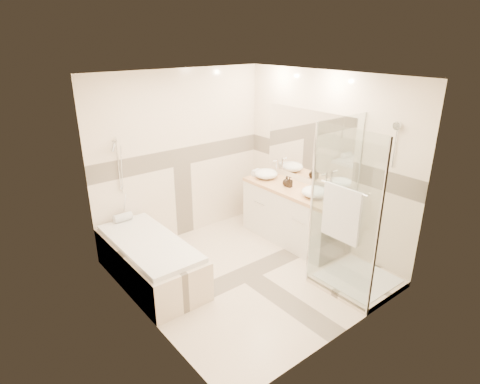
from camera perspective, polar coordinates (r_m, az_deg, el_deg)
room at (r=4.84m, az=1.34°, el=1.38°), size 2.82×3.02×2.52m
bathtub at (r=5.21m, az=-12.68°, el=-9.22°), size 0.75×1.70×0.56m
vanity at (r=6.03m, az=7.34°, el=-3.17°), size 0.58×1.62×0.85m
shower_enclosure at (r=5.07m, az=15.40°, el=-7.79°), size 0.96×0.93×2.04m
vessel_sink_near at (r=6.20m, az=3.73°, el=2.62°), size 0.36×0.36×0.14m
vessel_sink_far at (r=5.56m, az=10.56°, el=0.03°), size 0.36×0.36×0.14m
faucet_near at (r=6.32m, az=5.20°, el=3.69°), size 0.11×0.03×0.26m
faucet_far at (r=5.68m, az=12.07°, el=1.49°), size 0.12×0.03×0.30m
amenity_bottle_a at (r=5.86m, az=7.04°, el=1.42°), size 0.08×0.08×0.16m
amenity_bottle_b at (r=5.90m, az=6.65°, el=1.56°), size 0.15×0.15×0.15m
folded_towels at (r=6.29m, az=3.05°, el=2.62°), size 0.22×0.30×0.09m
rolled_towel at (r=5.66m, az=-16.31°, el=-3.47°), size 0.25×0.11×0.11m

